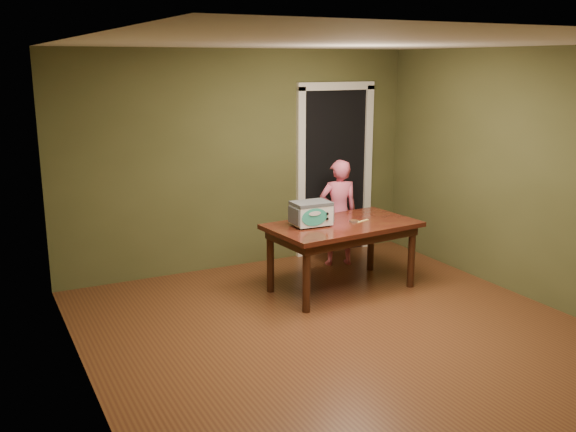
{
  "coord_description": "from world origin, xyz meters",
  "views": [
    {
      "loc": [
        -2.95,
        -4.53,
        2.45
      ],
      "look_at": [
        -0.13,
        1.0,
        0.95
      ],
      "focal_mm": 40.0,
      "sensor_mm": 36.0,
      "label": 1
    }
  ],
  "objects": [
    {
      "name": "spatula",
      "position": [
        0.86,
        1.15,
        0.75
      ],
      "size": [
        0.18,
        0.08,
        0.01
      ],
      "primitive_type": "cube",
      "rotation": [
        0.0,
        0.0,
        0.3
      ],
      "color": "#F8D26C",
      "rests_on": "dining_table"
    },
    {
      "name": "room_shell",
      "position": [
        0.0,
        0.0,
        1.71
      ],
      "size": [
        4.52,
        5.02,
        2.61
      ],
      "color": "#4D4E2A",
      "rests_on": "ground"
    },
    {
      "name": "toy_oven",
      "position": [
        0.27,
        1.24,
        0.89
      ],
      "size": [
        0.43,
        0.3,
        0.26
      ],
      "rotation": [
        0.0,
        0.0,
        -0.02
      ],
      "color": "#4C4F54",
      "rests_on": "dining_table"
    },
    {
      "name": "dining_table",
      "position": [
        0.62,
        1.17,
        0.65
      ],
      "size": [
        1.68,
        1.04,
        0.75
      ],
      "rotation": [
        0.0,
        0.0,
        0.09
      ],
      "color": "#3B100D",
      "rests_on": "floor"
    },
    {
      "name": "child",
      "position": [
        1.05,
        1.97,
        0.65
      ],
      "size": [
        0.54,
        0.42,
        1.31
      ],
      "primitive_type": "imported",
      "rotation": [
        0.0,
        0.0,
        2.9
      ],
      "color": "#DE5B7B",
      "rests_on": "floor"
    },
    {
      "name": "baking_pan",
      "position": [
        0.75,
        1.16,
        0.76
      ],
      "size": [
        0.1,
        0.1,
        0.02
      ],
      "color": "silver",
      "rests_on": "dining_table"
    },
    {
      "name": "doorway",
      "position": [
        1.3,
        2.78,
        1.06
      ],
      "size": [
        1.1,
        0.66,
        2.25
      ],
      "color": "black",
      "rests_on": "ground"
    },
    {
      "name": "floor",
      "position": [
        0.0,
        0.0,
        0.0
      ],
      "size": [
        5.0,
        5.0,
        0.0
      ],
      "primitive_type": "plane",
      "color": "brown",
      "rests_on": "ground"
    }
  ]
}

